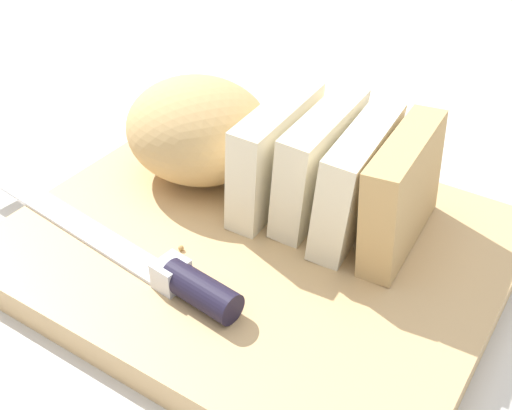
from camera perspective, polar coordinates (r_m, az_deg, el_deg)
name	(u,v)px	position (r m, az deg, el deg)	size (l,w,h in m)	color
ground_plane	(256,259)	(0.52, 0.00, -4.92)	(3.00, 3.00, 0.00)	beige
cutting_board	(256,248)	(0.51, 0.00, -3.85)	(0.37, 0.31, 0.03)	tan
bread_loaf	(257,147)	(0.53, 0.06, 5.20)	(0.27, 0.13, 0.09)	tan
bread_knife	(157,267)	(0.47, -8.89, -5.51)	(0.30, 0.06, 0.02)	silver
crumb_near_knife	(181,248)	(0.49, -6.76, -3.86)	(0.00, 0.00, 0.00)	tan
crumb_near_loaf	(298,233)	(0.51, 3.78, -2.50)	(0.00, 0.00, 0.00)	tan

